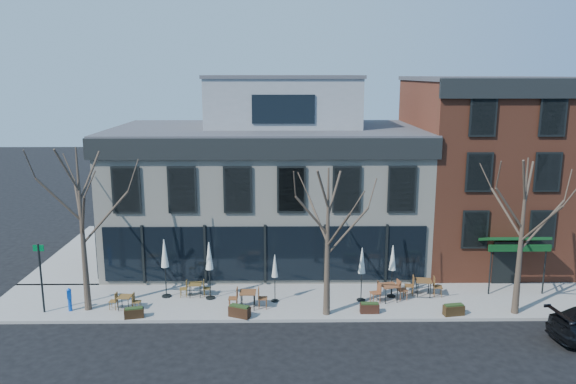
{
  "coord_description": "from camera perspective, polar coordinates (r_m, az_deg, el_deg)",
  "views": [
    {
      "loc": [
        0.83,
        -28.75,
        11.32
      ],
      "look_at": [
        1.25,
        2.0,
        4.83
      ],
      "focal_mm": 35.0,
      "sensor_mm": 36.0,
      "label": 1
    }
  ],
  "objects": [
    {
      "name": "tree_mid",
      "position": [
        26.05,
        4.06,
        -4.92
      ],
      "size": [
        3.5,
        3.55,
        7.04
      ],
      "color": "#382B21",
      "rests_on": "sidewalk_front"
    },
    {
      "name": "planter_2",
      "position": [
        27.56,
        8.28,
        -11.56
      ],
      "size": [
        0.9,
        0.36,
        0.5
      ],
      "color": "black",
      "rests_on": "sidewalk_front"
    },
    {
      "name": "cafe_set_5",
      "position": [
        29.98,
        13.59,
        -9.24
      ],
      "size": [
        1.98,
        0.87,
        1.02
      ],
      "color": "brown",
      "rests_on": "sidewalk_front"
    },
    {
      "name": "cafe_set_1",
      "position": [
        29.47,
        -9.4,
        -9.62
      ],
      "size": [
        1.62,
        0.67,
        0.85
      ],
      "color": "brown",
      "rests_on": "sidewalk_front"
    },
    {
      "name": "cafe_set_0",
      "position": [
        28.7,
        -16.23,
        -10.58
      ],
      "size": [
        1.58,
        0.67,
        0.82
      ],
      "color": "brown",
      "rests_on": "sidewalk_front"
    },
    {
      "name": "tree_corner",
      "position": [
        28.09,
        -20.17,
        -3.42
      ],
      "size": [
        3.93,
        3.98,
        7.92
      ],
      "color": "#382B21",
      "rests_on": "sidewalk_front"
    },
    {
      "name": "umbrella_1",
      "position": [
        28.51,
        -8.0,
        -6.74
      ],
      "size": [
        0.48,
        0.48,
        2.99
      ],
      "color": "black",
      "rests_on": "sidewalk_front"
    },
    {
      "name": "sign_pole",
      "position": [
        29.18,
        -23.81,
        -7.62
      ],
      "size": [
        0.5,
        0.1,
        3.4
      ],
      "color": "black",
      "rests_on": "sidewalk_front"
    },
    {
      "name": "planter_3",
      "position": [
        28.15,
        16.48,
        -11.39
      ],
      "size": [
        1.02,
        0.55,
        0.54
      ],
      "color": "#312210",
      "rests_on": "sidewalk_front"
    },
    {
      "name": "umbrella_4",
      "position": [
        29.0,
        10.57,
        -6.87
      ],
      "size": [
        0.44,
        0.44,
        2.74
      ],
      "color": "black",
      "rests_on": "sidewalk_front"
    },
    {
      "name": "cafe_set_4",
      "position": [
        28.93,
        10.21,
        -9.86
      ],
      "size": [
        2.03,
        0.97,
        1.04
      ],
      "color": "brown",
      "rests_on": "sidewalk_front"
    },
    {
      "name": "umbrella_2",
      "position": [
        28.03,
        -1.35,
        -7.77
      ],
      "size": [
        0.39,
        0.39,
        2.45
      ],
      "color": "black",
      "rests_on": "sidewalk_front"
    },
    {
      "name": "ground",
      "position": [
        30.91,
        -2.31,
        -9.59
      ],
      "size": [
        120.0,
        120.0,
        0.0
      ],
      "primitive_type": "plane",
      "color": "black",
      "rests_on": "ground"
    },
    {
      "name": "umbrella_3",
      "position": [
        28.27,
        7.52,
        -7.21
      ],
      "size": [
        0.44,
        0.44,
        2.77
      ],
      "color": "black",
      "rests_on": "sidewalk_front"
    },
    {
      "name": "tree_right",
      "position": [
        28.21,
        22.66,
        -4.04
      ],
      "size": [
        3.72,
        3.77,
        7.48
      ],
      "color": "#382B21",
      "rests_on": "sidewalk_front"
    },
    {
      "name": "sidewalk_side",
      "position": [
        38.47,
        -19.15,
        -5.77
      ],
      "size": [
        4.5,
        12.0,
        0.15
      ],
      "primitive_type": "cube",
      "color": "gray",
      "rests_on": "ground"
    },
    {
      "name": "red_brick_building",
      "position": [
        36.3,
        18.82,
        2.26
      ],
      "size": [
        8.2,
        11.78,
        11.18
      ],
      "color": "brown",
      "rests_on": "ground"
    },
    {
      "name": "umbrella_0",
      "position": [
        29.12,
        -12.42,
        -6.42
      ],
      "size": [
        0.49,
        0.49,
        3.05
      ],
      "color": "black",
      "rests_on": "sidewalk_front"
    },
    {
      "name": "planter_1",
      "position": [
        26.95,
        -4.94,
        -11.97
      ],
      "size": [
        1.09,
        0.77,
        0.57
      ],
      "color": "black",
      "rests_on": "sidewalk_front"
    },
    {
      "name": "call_box",
      "position": [
        29.29,
        -21.31,
        -10.05
      ],
      "size": [
        0.24,
        0.23,
        1.18
      ],
      "color": "#0D44B0",
      "rests_on": "sidewalk_front"
    },
    {
      "name": "cafe_set_2",
      "position": [
        27.76,
        -4.09,
        -10.67
      ],
      "size": [
        1.94,
        0.79,
        1.02
      ],
      "color": "brown",
      "rests_on": "sidewalk_front"
    },
    {
      "name": "sidewalk_front",
      "position": [
        28.98,
        4.14,
        -10.96
      ],
      "size": [
        33.5,
        4.7,
        0.15
      ],
      "primitive_type": "cube",
      "color": "gray",
      "rests_on": "ground"
    },
    {
      "name": "planter_0",
      "position": [
        27.73,
        -15.37,
        -11.74
      ],
      "size": [
        0.94,
        0.54,
        0.5
      ],
      "color": "black",
      "rests_on": "sidewalk_front"
    },
    {
      "name": "corner_building",
      "position": [
        34.46,
        -2.03,
        0.87
      ],
      "size": [
        18.39,
        10.39,
        11.1
      ],
      "color": "beige",
      "rests_on": "ground"
    }
  ]
}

